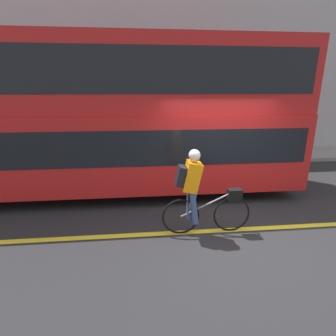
# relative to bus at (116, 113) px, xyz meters

# --- Properties ---
(ground_plane) EXTENTS (80.00, 80.00, 0.00)m
(ground_plane) POSITION_rel_bus_xyz_m (2.34, -2.52, -2.11)
(ground_plane) COLOR #232326
(road_center_line) EXTENTS (50.00, 0.14, 0.01)m
(road_center_line) POSITION_rel_bus_xyz_m (2.34, -2.35, -2.11)
(road_center_line) COLOR yellow
(road_center_line) RESTS_ON ground_plane
(sidewalk_curb) EXTENTS (60.00, 2.02, 0.14)m
(sidewalk_curb) POSITION_rel_bus_xyz_m (2.34, 3.26, -2.04)
(sidewalk_curb) COLOR gray
(sidewalk_curb) RESTS_ON ground_plane
(building_facade) EXTENTS (60.00, 0.30, 9.36)m
(building_facade) POSITION_rel_bus_xyz_m (2.34, 4.42, 2.56)
(building_facade) COLOR #9E9EA3
(building_facade) RESTS_ON ground_plane
(bus) EXTENTS (9.18, 2.45, 3.81)m
(bus) POSITION_rel_bus_xyz_m (0.00, 0.00, 0.00)
(bus) COLOR black
(bus) RESTS_ON ground_plane
(cyclist_on_bike) EXTENTS (1.72, 0.32, 1.67)m
(cyclist_on_bike) POSITION_rel_bus_xyz_m (1.63, -2.38, -1.22)
(cyclist_on_bike) COLOR black
(cyclist_on_bike) RESTS_ON ground_plane
(street_sign_post) EXTENTS (0.36, 0.09, 2.71)m
(street_sign_post) POSITION_rel_bus_xyz_m (2.67, 3.15, -0.47)
(street_sign_post) COLOR #59595B
(street_sign_post) RESTS_ON sidewalk_curb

